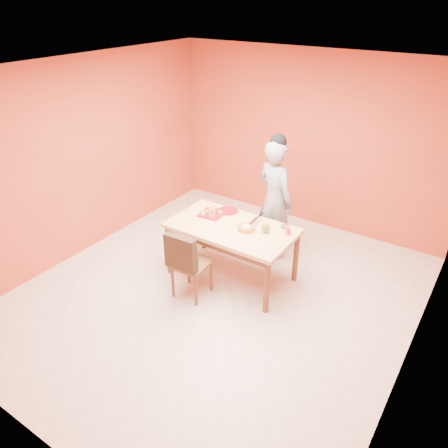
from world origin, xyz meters
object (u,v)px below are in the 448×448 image
Objects in this scene: person at (275,200)px; red_dinner_plate at (228,211)px; dining_chair at (190,262)px; dining_table at (232,233)px; checker_tin at (285,226)px; pastry_platter at (212,214)px; magenta_glass at (288,231)px; egg_ornament at (265,228)px; sponge_cake at (246,228)px.

person is 0.67m from red_dinner_plate.
person is (0.37, 1.45, 0.37)m from dining_chair.
checker_tin is at bearing 31.47° from dining_table.
pastry_platter is (-0.40, 0.13, 0.10)m from dining_table.
dining_table is at bearing -162.68° from magenta_glass.
magenta_glass reaches higher than dining_table.
dining_chair reaches higher than egg_ornament.
checker_tin is (-0.11, 0.14, -0.03)m from magenta_glass.
magenta_glass reaches higher than pastry_platter.
pastry_platter reaches higher than red_dinner_plate.
dining_chair is (-0.20, -0.62, -0.18)m from dining_table.
pastry_platter is 1.09m from magenta_glass.
dining_table is at bearing -179.82° from sponge_cake.
sponge_cake is (0.04, -0.83, -0.05)m from person.
dining_chair is 0.55× the size of person.
sponge_cake is 0.24m from egg_ornament.
magenta_glass is at bearing 150.50° from person.
red_dinner_plate is (-0.44, -0.50, -0.08)m from person.
sponge_cake is at bearing 53.20° from dining_chair.
egg_ornament is (0.43, 0.10, 0.16)m from dining_table.
dining_chair is 0.80m from sponge_cake.
dining_table is 6.97× the size of sponge_cake.
egg_ornament is (0.63, 0.71, 0.34)m from dining_chair.
dining_chair is at bearing -136.78° from magenta_glass.
dining_table is at bearing -156.73° from egg_ornament.
egg_ornament reaches higher than pastry_platter.
magenta_glass reaches higher than checker_tin.
pastry_platter is at bearing 71.80° from person.
red_dinner_plate is (-0.07, 0.95, 0.28)m from dining_chair.
pastry_platter is (-0.20, 0.74, 0.28)m from dining_chair.
dining_chair reaches higher than checker_tin.
dining_table is 11.75× the size of egg_ornament.
dining_chair is 3.14× the size of pastry_platter.
magenta_glass is at bearing -51.90° from checker_tin.
person reaches higher than dining_table.
person is 12.52× the size of egg_ornament.
magenta_glass is at bearing 17.32° from dining_table.
person reaches higher than sponge_cake.
sponge_cake is at bearing 0.18° from dining_table.
pastry_platter is at bearing -167.11° from checker_tin.
dining_chair reaches higher than sponge_cake.
red_dinner_plate reaches higher than dining_table.
egg_ornament is (0.70, -0.23, 0.06)m from red_dinner_plate.
dining_table is 5.38× the size of pastry_platter.
sponge_cake is at bearing -136.12° from checker_tin.
dining_chair is 4.07× the size of sponge_cake.
checker_tin is (0.41, -0.48, -0.08)m from person.
red_dinner_plate is 0.85m from checker_tin.
dining_table is 0.73m from magenta_glass.
magenta_glass is (0.47, 0.21, 0.01)m from sponge_cake.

